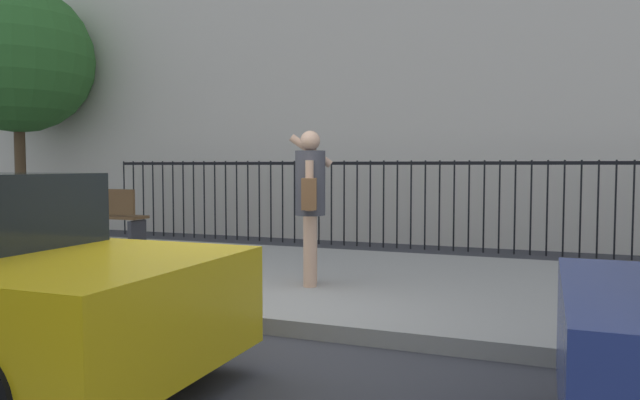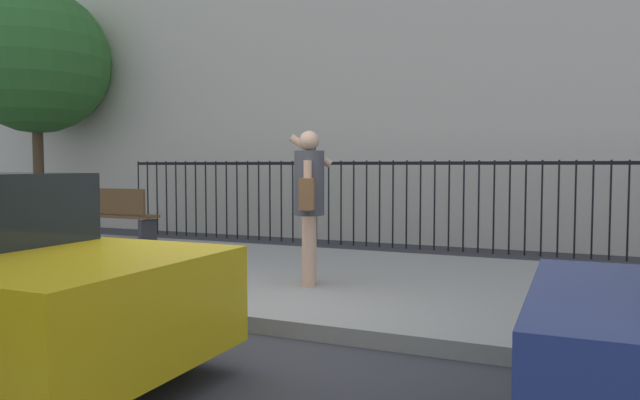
% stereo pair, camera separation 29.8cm
% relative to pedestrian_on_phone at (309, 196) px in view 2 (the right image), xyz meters
% --- Properties ---
extents(ground_plane, '(60.00, 60.00, 0.00)m').
position_rel_pedestrian_on_phone_xyz_m(ground_plane, '(-0.23, -1.50, -1.17)').
color(ground_plane, '#333338').
extents(sidewalk, '(28.00, 4.40, 0.15)m').
position_rel_pedestrian_on_phone_xyz_m(sidewalk, '(-0.23, 0.70, -1.09)').
color(sidewalk, gray).
rests_on(sidewalk, ground).
extents(iron_fence, '(12.03, 0.04, 1.60)m').
position_rel_pedestrian_on_phone_xyz_m(iron_fence, '(-0.23, 4.40, -0.15)').
color(iron_fence, black).
rests_on(iron_fence, ground).
extents(pedestrian_on_phone, '(0.54, 0.72, 1.75)m').
position_rel_pedestrian_on_phone_xyz_m(pedestrian_on_phone, '(0.00, 0.00, 0.00)').
color(pedestrian_on_phone, tan).
rests_on(pedestrian_on_phone, sidewalk).
extents(street_bench, '(1.60, 0.45, 0.95)m').
position_rel_pedestrian_on_phone_xyz_m(street_bench, '(-4.92, 2.21, -0.52)').
color(street_bench, brown).
rests_on(street_bench, sidewalk).
extents(street_tree_near, '(3.28, 3.28, 5.52)m').
position_rel_pedestrian_on_phone_xyz_m(street_tree_near, '(-8.56, 3.77, 2.70)').
color(street_tree_near, '#4C3823').
rests_on(street_tree_near, ground).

